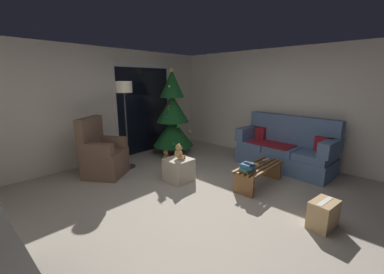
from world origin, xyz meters
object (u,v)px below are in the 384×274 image
object	(u,v)px
couch	(285,149)
remote_white	(254,164)
cardboard_box_taped_mid_floor	(323,214)
teddy_bear_honey	(179,153)
ottoman	(179,170)
remote_graphite	(265,163)
cell_phone	(248,164)
book_stack	(247,168)
remote_silver	(266,160)
floor_lamp	(124,96)
christmas_tree	(173,117)
coffee_table	(259,172)
armchair	(102,155)
teddy_bear_chestnut_by_tree	(166,157)

from	to	relation	value
couch	remote_white	size ratio (longest dim) A/B	12.74
cardboard_box_taped_mid_floor	teddy_bear_honey	bearing A→B (deg)	95.43
ottoman	cardboard_box_taped_mid_floor	world-z (taller)	ottoman
remote_graphite	cell_phone	distance (m)	0.56
book_stack	cardboard_box_taped_mid_floor	distance (m)	1.24
remote_silver	book_stack	bearing A→B (deg)	-72.99
couch	floor_lamp	xyz separation A→B (m)	(-2.24, 2.41, 1.11)
remote_silver	book_stack	world-z (taller)	book_stack
christmas_tree	cardboard_box_taped_mid_floor	bearing A→B (deg)	-102.82
coffee_table	cell_phone	size ratio (longest dim) A/B	7.64
coffee_table	remote_graphite	distance (m)	0.20
book_stack	cell_phone	bearing A→B (deg)	-126.27
remote_white	christmas_tree	size ratio (longest dim) A/B	0.07
coffee_table	christmas_tree	world-z (taller)	christmas_tree
remote_white	ottoman	distance (m)	1.35
teddy_bear_honey	floor_lamp	bearing A→B (deg)	100.91
cell_phone	cardboard_box_taped_mid_floor	size ratio (longest dim) A/B	0.35
remote_white	cell_phone	size ratio (longest dim) A/B	1.08
armchair	remote_white	bearing A→B (deg)	-55.41
floor_lamp	ottoman	world-z (taller)	floor_lamp
cell_phone	teddy_bear_chestnut_by_tree	distance (m)	2.16
remote_silver	teddy_bear_honey	bearing A→B (deg)	-120.65
remote_graphite	armchair	world-z (taller)	armchair
couch	ottoman	size ratio (longest dim) A/B	4.52
remote_white	armchair	distance (m)	2.84
remote_white	armchair	bearing A→B (deg)	-62.64
remote_silver	couch	bearing A→B (deg)	104.80
teddy_bear_chestnut_by_tree	coffee_table	bearing A→B (deg)	-81.70
book_stack	couch	bearing A→B (deg)	1.72
teddy_bear_honey	book_stack	bearing A→B (deg)	-70.68
remote_silver	floor_lamp	bearing A→B (deg)	-136.14
cell_phone	teddy_bear_honey	distance (m)	1.24
remote_graphite	ottoman	world-z (taller)	ottoman
coffee_table	remote_graphite	xyz separation A→B (m)	(0.15, -0.03, 0.13)
teddy_bear_honey	teddy_bear_chestnut_by_tree	distance (m)	1.14
christmas_tree	cell_phone	bearing A→B (deg)	-104.93
remote_graphite	christmas_tree	distance (m)	2.59
couch	floor_lamp	distance (m)	3.47
coffee_table	remote_white	bearing A→B (deg)	98.05
coffee_table	teddy_bear_chestnut_by_tree	distance (m)	2.13
couch	floor_lamp	size ratio (longest dim) A/B	1.11
book_stack	teddy_bear_honey	xyz separation A→B (m)	(-0.41, 1.16, 0.10)
christmas_tree	floor_lamp	xyz separation A→B (m)	(-1.31, -0.04, 0.57)
ottoman	teddy_bear_honey	size ratio (longest dim) A/B	1.54
cell_phone	teddy_bear_chestnut_by_tree	bearing A→B (deg)	103.30
couch	ottoman	distance (m)	2.30
teddy_bear_chestnut_by_tree	remote_graphite	bearing A→B (deg)	-77.89
remote_silver	remote_white	distance (m)	0.36
armchair	teddy_bear_chestnut_by_tree	bearing A→B (deg)	-13.61
remote_silver	ottoman	xyz separation A→B (m)	(-1.14, 1.13, -0.17)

